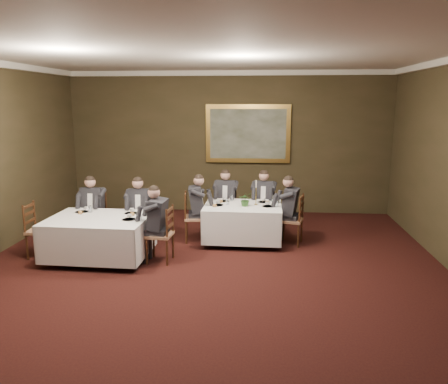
% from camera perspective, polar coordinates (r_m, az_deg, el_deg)
% --- Properties ---
extents(ground, '(10.00, 10.00, 0.00)m').
position_cam_1_polar(ground, '(6.59, -3.00, -13.17)').
color(ground, black).
rests_on(ground, ground).
extents(ceiling, '(8.00, 10.00, 0.10)m').
position_cam_1_polar(ceiling, '(6.02, -3.38, 18.67)').
color(ceiling, silver).
rests_on(ceiling, back_wall).
extents(back_wall, '(8.00, 0.10, 3.50)m').
position_cam_1_polar(back_wall, '(10.99, 0.57, 6.44)').
color(back_wall, '#332D19').
rests_on(back_wall, ground).
extents(crown_molding, '(8.00, 10.00, 0.12)m').
position_cam_1_polar(crown_molding, '(6.01, -3.37, 18.10)').
color(crown_molding, white).
rests_on(crown_molding, back_wall).
extents(table_main, '(1.55, 1.19, 0.67)m').
position_cam_1_polar(table_main, '(8.70, 2.46, -3.74)').
color(table_main, black).
rests_on(table_main, ground).
extents(table_second, '(1.78, 1.38, 0.67)m').
position_cam_1_polar(table_second, '(8.10, -15.96, -5.38)').
color(table_second, black).
rests_on(table_second, ground).
extents(chair_main_backleft, '(0.46, 0.44, 1.00)m').
position_cam_1_polar(chair_main_backleft, '(9.53, 0.25, -3.38)').
color(chair_main_backleft, '#996D4E').
rests_on(chair_main_backleft, ground).
extents(diner_main_backleft, '(0.44, 0.50, 1.35)m').
position_cam_1_polar(diner_main_backleft, '(9.46, 0.24, -2.06)').
color(diner_main_backleft, black).
rests_on(diner_main_backleft, chair_main_backleft).
extents(chair_main_backright, '(0.49, 0.47, 1.00)m').
position_cam_1_polar(chair_main_backright, '(9.49, 5.20, -3.49)').
color(chair_main_backright, '#996D4E').
rests_on(chair_main_backright, ground).
extents(diner_main_backright, '(0.46, 0.53, 1.35)m').
position_cam_1_polar(diner_main_backright, '(9.42, 5.21, -2.17)').
color(diner_main_backright, black).
rests_on(diner_main_backright, chair_main_backright).
extents(chair_main_endleft, '(0.48, 0.49, 1.00)m').
position_cam_1_polar(chair_main_endleft, '(8.84, -3.84, -4.61)').
color(chair_main_endleft, '#996D4E').
rests_on(chair_main_endleft, ground).
extents(diner_main_endleft, '(0.53, 0.46, 1.35)m').
position_cam_1_polar(diner_main_endleft, '(8.78, -3.78, -3.18)').
color(diner_main_endleft, black).
rests_on(diner_main_endleft, chair_main_endleft).
extents(chair_main_endright, '(0.51, 0.53, 1.00)m').
position_cam_1_polar(chair_main_endright, '(8.74, 8.80, -4.91)').
color(chair_main_endright, '#996D4E').
rests_on(chair_main_endright, ground).
extents(diner_main_endright, '(0.56, 0.50, 1.35)m').
position_cam_1_polar(diner_main_endright, '(8.68, 8.78, -3.46)').
color(diner_main_endright, black).
rests_on(diner_main_endright, chair_main_endright).
extents(chair_sec_backleft, '(0.44, 0.42, 1.00)m').
position_cam_1_polar(chair_sec_backleft, '(9.12, -16.51, -4.57)').
color(chair_sec_backleft, '#996D4E').
rests_on(chair_sec_backleft, ground).
extents(diner_sec_backleft, '(0.42, 0.48, 1.35)m').
position_cam_1_polar(diner_sec_backleft, '(9.05, -16.62, -3.21)').
color(diner_sec_backleft, black).
rests_on(diner_sec_backleft, chair_sec_backleft).
extents(chair_sec_backright, '(0.47, 0.46, 1.00)m').
position_cam_1_polar(chair_sec_backright, '(8.80, -10.84, -4.88)').
color(chair_sec_backright, '#996D4E').
rests_on(chair_sec_backright, ground).
extents(diner_sec_backright, '(0.45, 0.51, 1.35)m').
position_cam_1_polar(diner_sec_backright, '(8.73, -10.91, -3.47)').
color(diner_sec_backright, black).
rests_on(diner_sec_backright, chair_sec_backright).
extents(chair_sec_endright, '(0.45, 0.47, 1.00)m').
position_cam_1_polar(chair_sec_endright, '(7.80, -8.27, -6.97)').
color(chair_sec_endright, '#996D4E').
rests_on(chair_sec_endright, ground).
extents(diner_sec_endright, '(0.51, 0.44, 1.35)m').
position_cam_1_polar(diner_sec_endright, '(7.74, -8.40, -5.36)').
color(diner_sec_endright, black).
rests_on(diner_sec_endright, chair_sec_endright).
extents(chair_sec_endleft, '(0.43, 0.45, 1.00)m').
position_cam_1_polar(chair_sec_endleft, '(8.62, -22.77, -5.96)').
color(chair_sec_endleft, '#996D4E').
rests_on(chair_sec_endleft, ground).
extents(centerpiece, '(0.28, 0.25, 0.29)m').
position_cam_1_polar(centerpiece, '(8.52, 2.83, -0.90)').
color(centerpiece, '#2D5926').
rests_on(centerpiece, table_main).
extents(candlestick, '(0.07, 0.07, 0.51)m').
position_cam_1_polar(candlestick, '(8.63, 4.20, -0.45)').
color(candlestick, '#AA8C34').
rests_on(candlestick, table_main).
extents(place_setting_table_main, '(0.33, 0.31, 0.14)m').
position_cam_1_polar(place_setting_table_main, '(8.97, 0.32, -0.96)').
color(place_setting_table_main, white).
rests_on(place_setting_table_main, table_main).
extents(place_setting_table_second, '(0.33, 0.31, 0.14)m').
position_cam_1_polar(place_setting_table_second, '(8.52, -17.70, -2.22)').
color(place_setting_table_second, white).
rests_on(place_setting_table_second, table_second).
extents(painting, '(2.09, 0.09, 1.43)m').
position_cam_1_polar(painting, '(10.88, 3.14, 7.60)').
color(painting, '#DDB751').
rests_on(painting, back_wall).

